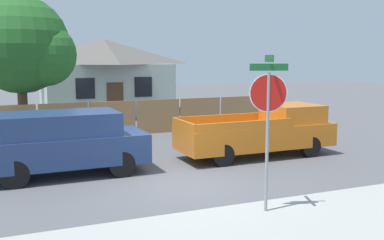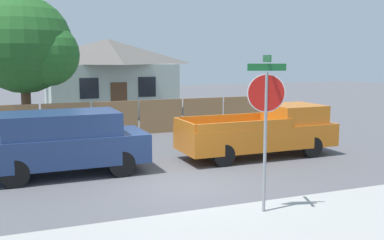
{
  "view_description": "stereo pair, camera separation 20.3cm",
  "coord_description": "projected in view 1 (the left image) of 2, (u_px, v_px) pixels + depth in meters",
  "views": [
    {
      "loc": [
        -4.27,
        -10.76,
        3.35
      ],
      "look_at": [
        0.54,
        0.77,
        1.6
      ],
      "focal_mm": 42.0,
      "sensor_mm": 36.0,
      "label": 1
    },
    {
      "loc": [
        -4.08,
        -10.84,
        3.35
      ],
      "look_at": [
        0.54,
        0.77,
        1.6
      ],
      "focal_mm": 42.0,
      "sensor_mm": 36.0,
      "label": 2
    }
  ],
  "objects": [
    {
      "name": "ground_plane",
      "position": [
        184.0,
        184.0,
        11.93
      ],
      "size": [
        80.0,
        80.0,
        0.0
      ],
      "primitive_type": "plane",
      "color": "#56565B"
    },
    {
      "name": "sidewalk_strip",
      "position": [
        253.0,
        233.0,
        8.64
      ],
      "size": [
        36.0,
        3.2,
        0.01
      ],
      "color": "#A3A39E",
      "rests_on": "ground"
    },
    {
      "name": "wooden_fence",
      "position": [
        136.0,
        117.0,
        19.56
      ],
      "size": [
        12.37,
        0.12,
        1.59
      ],
      "color": "#997047",
      "rests_on": "ground"
    },
    {
      "name": "house",
      "position": [
        104.0,
        75.0,
        26.76
      ],
      "size": [
        7.62,
        6.07,
        4.43
      ],
      "color": "#B2C1B7",
      "rests_on": "ground"
    },
    {
      "name": "oak_tree",
      "position": [
        25.0,
        47.0,
        18.59
      ],
      "size": [
        4.27,
        4.06,
        5.9
      ],
      "color": "brown",
      "rests_on": "ground"
    },
    {
      "name": "red_suv",
      "position": [
        64.0,
        141.0,
        12.76
      ],
      "size": [
        4.56,
        2.04,
        1.81
      ],
      "rotation": [
        0.0,
        0.0,
        0.01
      ],
      "color": "navy",
      "rests_on": "ground"
    },
    {
      "name": "orange_pickup",
      "position": [
        262.0,
        132.0,
        15.28
      ],
      "size": [
        5.38,
        1.92,
        1.72
      ],
      "rotation": [
        0.0,
        0.0,
        0.01
      ],
      "color": "orange",
      "rests_on": "ground"
    },
    {
      "name": "stop_sign",
      "position": [
        268.0,
        107.0,
        9.54
      ],
      "size": [
        0.78,
        0.71,
        3.4
      ],
      "rotation": [
        0.0,
        0.0,
        -0.34
      ],
      "color": "gray",
      "rests_on": "ground"
    }
  ]
}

